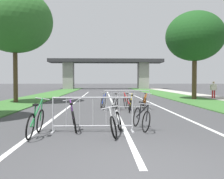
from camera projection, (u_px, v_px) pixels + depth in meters
ground_plane at (144, 171)px, 4.13m from camera, size 300.00×300.00×0.00m
grass_verge_left at (47, 95)px, 25.86m from camera, size 3.41×53.80×0.05m
grass_verge_right at (170, 95)px, 26.37m from camera, size 3.41×53.80×0.05m
sidewalk_path_right at (196, 95)px, 26.48m from camera, size 2.26×53.80×0.08m
lane_stripe_center at (111, 100)px, 19.68m from camera, size 0.14×31.12×0.01m
lane_stripe_right_lane at (144, 100)px, 19.78m from camera, size 0.14×31.12×0.01m
lane_stripe_left_lane at (78, 100)px, 19.57m from camera, size 0.14×31.12×0.01m
overpass_bridge at (106, 68)px, 48.40m from camera, size 22.22×4.09×5.85m
tree_left_maple_mid at (15, 21)px, 17.06m from camera, size 5.22×5.22×7.94m
tree_right_oak_near at (195, 36)px, 20.01m from camera, size 4.73×4.73×7.20m
crowd_barrier_nearest at (93, 115)px, 7.31m from camera, size 2.43×0.45×1.05m
crowd_barrier_second at (127, 100)px, 12.77m from camera, size 2.44×0.54×1.05m
bicycle_orange_0 at (144, 102)px, 13.24m from camera, size 0.55×1.64×0.95m
bicycle_silver_1 at (115, 103)px, 13.35m from camera, size 0.55×1.64×0.94m
bicycle_blue_2 at (103, 102)px, 13.32m from camera, size 0.58×1.63×0.95m
bicycle_yellow_3 at (130, 104)px, 12.26m from camera, size 0.56×1.69×0.94m
bicycle_red_4 at (127, 102)px, 13.19m from camera, size 0.55×1.78×0.93m
bicycle_green_5 at (36, 122)px, 6.78m from camera, size 0.42×1.67×1.04m
bicycle_white_6 at (116, 123)px, 6.93m from camera, size 0.67×1.66×0.88m
bicycle_black_7 at (141, 118)px, 7.75m from camera, size 0.62×1.63×0.88m
bicycle_purple_8 at (73, 118)px, 7.69m from camera, size 0.61×1.72×0.95m
pedestrian_pushing_bike at (214, 88)px, 20.92m from camera, size 0.54×0.32×1.51m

